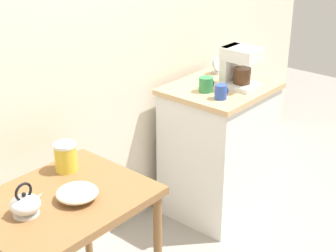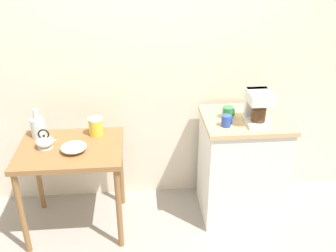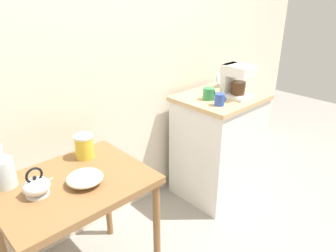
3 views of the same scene
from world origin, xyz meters
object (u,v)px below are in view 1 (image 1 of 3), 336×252
at_px(bowl_stoneware, 77,193).
at_px(teakettle, 26,204).
at_px(coffee_maker, 238,65).
at_px(mug_blue, 221,92).
at_px(mug_tall_green, 206,84).
at_px(table_clock, 218,66).
at_px(canister_enamel, 66,157).

relative_size(bowl_stoneware, teakettle, 1.18).
xyz_separation_m(coffee_maker, mug_blue, (-0.25, -0.04, -0.10)).
xyz_separation_m(coffee_maker, mug_tall_green, (-0.20, 0.10, -0.10)).
bearing_deg(table_clock, bowl_stoneware, -168.34).
xyz_separation_m(bowl_stoneware, canister_enamel, (0.15, 0.25, 0.04)).
relative_size(canister_enamel, mug_blue, 1.66).
distance_m(teakettle, mug_tall_green, 1.43).
xyz_separation_m(teakettle, coffee_maker, (1.62, -0.01, 0.24)).
bearing_deg(coffee_maker, teakettle, 179.64).
xyz_separation_m(bowl_stoneware, teakettle, (-0.22, 0.08, 0.02)).
bearing_deg(mug_blue, coffee_maker, 10.29).
bearing_deg(mug_tall_green, table_clock, 23.89).
height_order(mug_blue, table_clock, table_clock).
height_order(teakettle, mug_blue, mug_blue).
xyz_separation_m(canister_enamel, mug_tall_green, (1.05, -0.09, 0.12)).
bearing_deg(mug_tall_green, coffee_maker, -26.18).
height_order(bowl_stoneware, canister_enamel, canister_enamel).
bearing_deg(coffee_maker, canister_enamel, 171.41).
bearing_deg(teakettle, mug_blue, -2.30).
bearing_deg(coffee_maker, table_clock, 60.44).
distance_m(bowl_stoneware, canister_enamel, 0.30).
height_order(canister_enamel, mug_tall_green, mug_tall_green).
xyz_separation_m(bowl_stoneware, mug_blue, (1.15, 0.02, 0.16)).
bearing_deg(table_clock, teakettle, -172.20).
distance_m(teakettle, mug_blue, 1.38).
bearing_deg(mug_blue, mug_tall_green, 72.53).
bearing_deg(mug_tall_green, canister_enamel, 175.10).
bearing_deg(teakettle, table_clock, 7.80).
distance_m(teakettle, table_clock, 1.78).
height_order(canister_enamel, mug_blue, mug_blue).
distance_m(coffee_maker, mug_tall_green, 0.24).
relative_size(coffee_maker, mug_tall_green, 2.73).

